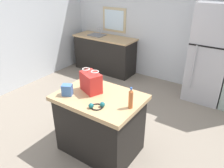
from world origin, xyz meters
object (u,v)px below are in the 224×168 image
object	(u,v)px
small_box	(67,90)
bottle	(131,99)
shopping_bag	(91,82)
refrigerator	(210,54)
kitchen_island	(100,123)
ear_defenders	(97,106)

from	to	relation	value
small_box	bottle	xyz separation A→B (m)	(0.84, 0.19, 0.05)
shopping_bag	bottle	xyz separation A→B (m)	(0.65, -0.07, -0.01)
shopping_bag	refrigerator	bearing A→B (deg)	66.71
kitchen_island	ear_defenders	distance (m)	0.54
kitchen_island	bottle	distance (m)	0.74
kitchen_island	bottle	bearing A→B (deg)	-2.34
small_box	kitchen_island	bearing A→B (deg)	30.50
shopping_bag	small_box	bearing A→B (deg)	-126.65
kitchen_island	ear_defenders	size ratio (longest dim) A/B	5.32
shopping_bag	bottle	distance (m)	0.65
small_box	bottle	distance (m)	0.87
kitchen_island	refrigerator	size ratio (longest dim) A/B	0.59
kitchen_island	ear_defenders	xyz separation A→B (m)	(0.15, -0.24, 0.46)
small_box	bottle	world-z (taller)	bottle
refrigerator	ear_defenders	size ratio (longest dim) A/B	8.95
shopping_bag	small_box	distance (m)	0.33
kitchen_island	small_box	distance (m)	0.66
kitchen_island	small_box	bearing A→B (deg)	-149.50
small_box	ear_defenders	distance (m)	0.51
shopping_bag	ear_defenders	size ratio (longest dim) A/B	1.65
kitchen_island	bottle	size ratio (longest dim) A/B	4.16
kitchen_island	small_box	size ratio (longest dim) A/B	7.65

